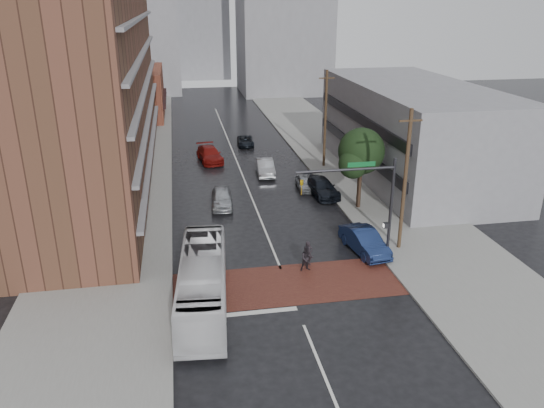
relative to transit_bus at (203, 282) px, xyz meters
name	(u,v)px	position (x,y,z in m)	size (l,w,h in m)	color
ground	(289,288)	(5.21, 1.00, -1.52)	(160.00, 160.00, 0.00)	black
crosswalk	(287,284)	(5.21, 1.50, -1.51)	(14.00, 5.00, 0.02)	brown
sidewalk_west	(126,174)	(-6.29, 26.00, -1.45)	(9.00, 90.00, 0.15)	gray
sidewalk_east	(345,162)	(16.71, 26.00, -1.45)	(9.00, 90.00, 0.15)	gray
apartment_block	(81,29)	(-8.79, 25.00, 12.48)	(10.00, 44.00, 28.00)	brown
storefront_west	(136,93)	(-6.79, 55.00, 1.98)	(8.00, 16.00, 7.00)	brown
building_east	(412,131)	(21.71, 21.00, 2.98)	(11.00, 26.00, 9.00)	gray
distant_tower_west	(126,2)	(-8.79, 79.00, 14.48)	(18.00, 16.00, 32.00)	gray
distant_tower_center	(200,21)	(5.21, 96.00, 10.48)	(12.00, 10.00, 24.00)	gray
street_tree	(361,154)	(13.73, 13.03, 3.21)	(4.20, 4.10, 6.90)	#332319
signal_mast	(371,196)	(11.06, 3.50, 3.21)	(6.50, 0.30, 7.20)	#2D2D33
utility_pole_near	(405,180)	(14.01, 5.00, 3.61)	(1.60, 0.26, 10.00)	#473321
utility_pole_far	(325,119)	(14.01, 25.00, 3.61)	(1.60, 0.26, 10.00)	#473321
transit_bus	(203,282)	(0.00, 0.00, 0.00)	(2.56, 10.94, 3.05)	silver
pedestrian_a	(308,254)	(7.10, 3.74, -0.66)	(0.63, 0.41, 1.72)	black
pedestrian_b	(307,258)	(6.84, 3.06, -0.66)	(0.84, 0.66, 1.73)	black
car_travel_a	(222,198)	(2.43, 15.44, -0.76)	(1.81, 4.49, 1.53)	#B2B6BA
car_travel_b	(265,167)	(7.49, 23.37, -0.75)	(1.65, 4.73, 1.56)	#B6B9BF
car_travel_c	(210,154)	(2.33, 29.09, -0.73)	(2.22, 5.45, 1.58)	maroon
suv_travel	(246,141)	(7.03, 35.07, -0.96)	(1.87, 4.05, 1.12)	black
car_parked_near	(365,241)	(11.44, 5.00, -0.71)	(1.72, 4.94, 1.63)	navy
car_parked_mid	(322,187)	(11.51, 16.65, -0.77)	(2.10, 5.17, 1.50)	black
car_parked_far	(305,183)	(10.41, 18.49, -0.88)	(1.51, 3.76, 1.28)	#96999D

